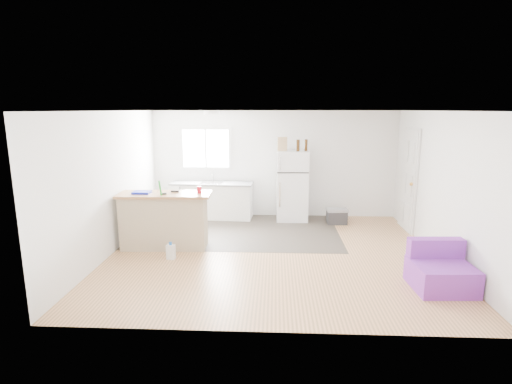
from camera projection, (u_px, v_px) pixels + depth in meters
The scene contains 19 objects.
room at pixel (273, 185), 6.62m from camera, with size 5.51×5.01×2.41m.
vinyl_zone at pixel (238, 231), 8.12m from camera, with size 4.05×2.50×0.00m, color #322B25.
window at pixel (206, 149), 9.06m from camera, with size 1.18×0.06×0.98m.
interior_door at pixel (409, 180), 8.05m from camera, with size 0.11×0.92×2.10m.
ceiling_fixture at pixel (211, 113), 7.62m from camera, with size 0.30×0.30×0.07m, color white.
kitchen_cabinets at pixel (212, 200), 9.01m from camera, with size 1.86×0.68×1.08m.
peninsula at pixel (164, 220), 7.06m from camera, with size 1.63×0.68×0.99m.
refrigerator at pixel (292, 186), 8.81m from camera, with size 0.69×0.66×1.54m.
cooler at pixel (337, 216), 8.59m from camera, with size 0.45×0.32×0.33m.
purple_seat at pixel (440, 272), 5.49m from camera, with size 0.81×0.76×0.63m.
cleaner_jug at pixel (171, 252), 6.57m from camera, with size 0.14×0.11×0.29m.
mop at pixel (159, 237), 6.96m from camera, with size 0.23×0.35×1.26m.
red_cup at pixel (199, 190), 6.96m from camera, with size 0.08×0.08×0.12m, color red.
blue_tray at pixel (142, 192), 6.94m from camera, with size 0.30×0.22×0.04m, color #121DB1.
tool_a at pixel (175, 191), 7.05m from camera, with size 0.14×0.05×0.03m, color black.
tool_b at pixel (164, 194), 6.86m from camera, with size 0.10×0.04×0.03m, color black.
cardboard_box at pixel (282, 144), 8.58m from camera, with size 0.20×0.10×0.30m, color tan.
bottle_left at pixel (298, 145), 8.53m from camera, with size 0.07×0.07×0.25m, color #371F0A.
bottle_right at pixel (306, 145), 8.60m from camera, with size 0.07×0.07×0.25m, color #371F0A.
Camera 1 is at (0.02, -6.52, 2.42)m, focal length 28.00 mm.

